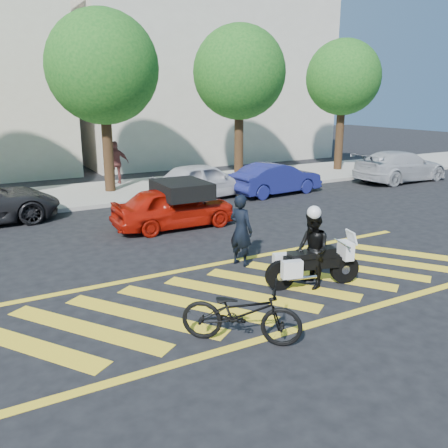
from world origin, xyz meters
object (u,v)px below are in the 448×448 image
bicycle (241,313)px  police_motorcycle (312,264)px  officer_bike (241,230)px  parked_mid_right (203,181)px  parked_far_right (400,166)px  parked_right (276,179)px  red_convertible (174,207)px  officer_moto (312,250)px

bicycle → police_motorcycle: bicycle is taller
officer_bike → police_motorcycle: bearing=176.6°
bicycle → parked_mid_right: 11.98m
parked_far_right → bicycle: bearing=121.5°
bicycle → parked_right: parked_right is taller
officer_bike → parked_mid_right: officer_bike is taller
bicycle → red_convertible: red_convertible is taller
red_convertible → parked_far_right: size_ratio=0.77×
bicycle → police_motorcycle: (2.67, 1.38, -0.02)m
parked_mid_right → parked_right: size_ratio=1.06×
bicycle → parked_far_right: bearing=-17.3°
parked_far_right → parked_mid_right: bearing=82.5°
bicycle → officer_moto: officer_moto is taller
parked_right → parked_far_right: size_ratio=0.80×
bicycle → parked_far_right: size_ratio=0.40×
officer_bike → police_motorcycle: officer_bike is taller
parked_right → bicycle: bearing=137.1°
red_convertible → parked_far_right: bearing=-79.1°
officer_moto → parked_far_right: 15.17m
bicycle → parked_mid_right: (4.77, 10.99, 0.20)m
police_motorcycle → parked_mid_right: parked_mid_right is taller
officer_bike → parked_mid_right: 8.10m
red_convertible → officer_bike: bearing=-178.6°
parked_far_right → police_motorcycle: bearing=122.7°
parked_mid_right → parked_far_right: bearing=-103.5°
parked_mid_right → parked_far_right: (10.43, -1.09, 0.01)m
police_motorcycle → bicycle: bearing=-138.4°
police_motorcycle → red_convertible: red_convertible is taller
bicycle → parked_right: 12.97m
officer_moto → parked_right: officer_moto is taller
police_motorcycle → parked_right: size_ratio=0.53×
parked_mid_right → bicycle: bearing=149.0°
parked_mid_right → parked_right: (3.16, -0.73, -0.07)m
officer_bike → parked_mid_right: size_ratio=0.41×
red_convertible → parked_mid_right: bearing=-38.2°
officer_moto → parked_far_right: (12.55, 8.52, -0.10)m
parked_far_right → parked_right: bearing=85.6°
red_convertible → bicycle: bearing=165.7°
bicycle → parked_mid_right: bearing=16.1°
parked_mid_right → parked_right: parked_mid_right is taller
parked_mid_right → parked_far_right: 10.49m
bicycle → officer_moto: bearing=-23.0°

